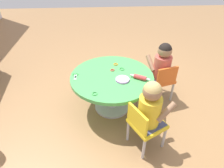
{
  "coord_description": "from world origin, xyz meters",
  "views": [
    {
      "loc": [
        -1.85,
        0.12,
        1.71
      ],
      "look_at": [
        0.0,
        0.0,
        0.36
      ],
      "focal_mm": 30.71,
      "sensor_mm": 36.0,
      "label": 1
    }
  ],
  "objects_px": {
    "child_chair_left": "(145,124)",
    "child_chair_right": "(161,79)",
    "rolling_pin": "(140,77)",
    "seated_child_right": "(162,63)",
    "craft_table": "(112,83)",
    "seated_child_left": "(150,106)",
    "craft_scissors": "(75,76)"
  },
  "relations": [
    {
      "from": "child_chair_right",
      "to": "rolling_pin",
      "type": "distance_m",
      "value": 0.46
    },
    {
      "from": "child_chair_left",
      "to": "seated_child_left",
      "type": "relative_size",
      "value": 1.05
    },
    {
      "from": "craft_table",
      "to": "child_chair_left",
      "type": "xyz_separation_m",
      "value": [
        -0.6,
        -0.28,
        -0.08
      ]
    },
    {
      "from": "child_chair_left",
      "to": "seated_child_right",
      "type": "distance_m",
      "value": 0.89
    },
    {
      "from": "seated_child_left",
      "to": "rolling_pin",
      "type": "relative_size",
      "value": 2.43
    },
    {
      "from": "seated_child_left",
      "to": "seated_child_right",
      "type": "distance_m",
      "value": 0.83
    },
    {
      "from": "seated_child_right",
      "to": "seated_child_left",
      "type": "bearing_deg",
      "value": 156.76
    },
    {
      "from": "craft_table",
      "to": "craft_scissors",
      "type": "height_order",
      "value": "craft_scissors"
    },
    {
      "from": "craft_table",
      "to": "seated_child_left",
      "type": "bearing_deg",
      "value": -152.04
    },
    {
      "from": "rolling_pin",
      "to": "craft_scissors",
      "type": "height_order",
      "value": "rolling_pin"
    },
    {
      "from": "craft_table",
      "to": "seated_child_right",
      "type": "distance_m",
      "value": 0.68
    },
    {
      "from": "child_chair_left",
      "to": "seated_child_right",
      "type": "relative_size",
      "value": 1.05
    },
    {
      "from": "craft_table",
      "to": "craft_scissors",
      "type": "xyz_separation_m",
      "value": [
        0.02,
        0.42,
        0.11
      ]
    },
    {
      "from": "child_chair_right",
      "to": "rolling_pin",
      "type": "bearing_deg",
      "value": 124.6
    },
    {
      "from": "child_chair_left",
      "to": "child_chair_right",
      "type": "relative_size",
      "value": 1.0
    },
    {
      "from": "craft_scissors",
      "to": "seated_child_right",
      "type": "bearing_deg",
      "value": -81.56
    },
    {
      "from": "craft_table",
      "to": "rolling_pin",
      "type": "bearing_deg",
      "value": -107.24
    },
    {
      "from": "craft_table",
      "to": "seated_child_left",
      "type": "relative_size",
      "value": 1.89
    },
    {
      "from": "seated_child_left",
      "to": "seated_child_right",
      "type": "relative_size",
      "value": 1.0
    },
    {
      "from": "rolling_pin",
      "to": "seated_child_left",
      "type": "bearing_deg",
      "value": -179.72
    },
    {
      "from": "seated_child_left",
      "to": "craft_scissors",
      "type": "bearing_deg",
      "value": 50.44
    },
    {
      "from": "seated_child_left",
      "to": "craft_scissors",
      "type": "xyz_separation_m",
      "value": [
        0.61,
        0.73,
        -0.04
      ]
    },
    {
      "from": "child_chair_right",
      "to": "seated_child_right",
      "type": "relative_size",
      "value": 1.05
    },
    {
      "from": "rolling_pin",
      "to": "seated_child_right",
      "type": "bearing_deg",
      "value": -50.36
    },
    {
      "from": "seated_child_left",
      "to": "rolling_pin",
      "type": "xyz_separation_m",
      "value": [
        0.49,
        0.0,
        -0.02
      ]
    },
    {
      "from": "child_chair_right",
      "to": "craft_scissors",
      "type": "height_order",
      "value": "child_chair_right"
    },
    {
      "from": "craft_table",
      "to": "rolling_pin",
      "type": "xyz_separation_m",
      "value": [
        -0.1,
        -0.31,
        0.13
      ]
    },
    {
      "from": "child_chair_left",
      "to": "rolling_pin",
      "type": "height_order",
      "value": "same"
    },
    {
      "from": "seated_child_left",
      "to": "child_chair_right",
      "type": "height_order",
      "value": "seated_child_left"
    },
    {
      "from": "craft_table",
      "to": "child_chair_right",
      "type": "bearing_deg",
      "value": -77.89
    },
    {
      "from": "seated_child_left",
      "to": "craft_scissors",
      "type": "relative_size",
      "value": 3.76
    },
    {
      "from": "child_chair_right",
      "to": "seated_child_right",
      "type": "bearing_deg",
      "value": 15.11
    }
  ]
}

